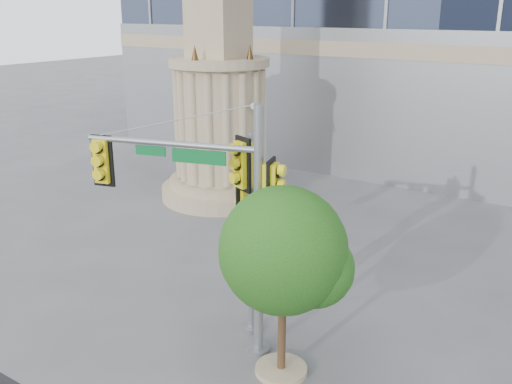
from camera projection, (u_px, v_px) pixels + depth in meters
The scene contains 5 objects.
ground at pixel (186, 373), 11.03m from camera, with size 120.00×120.00×0.00m, color #545456.
monument at pixel (219, 45), 19.62m from camera, with size 4.40×4.40×16.60m.
main_signal_pole at pixel (213, 202), 11.04m from camera, with size 3.86×1.43×5.10m.
secondary_signal_pole at pixel (246, 220), 11.70m from camera, with size 0.75×0.72×4.42m.
street_tree at pixel (286, 256), 10.30m from camera, with size 2.41×2.36×3.76m.
Camera 1 is at (6.39, -7.04, 6.74)m, focal length 40.00 mm.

